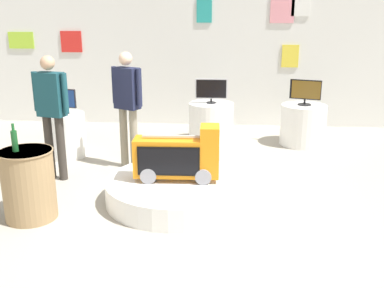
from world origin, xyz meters
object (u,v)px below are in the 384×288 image
Objects in this scene: shopper_browsing_rear at (52,108)px; side_table_round at (29,184)px; display_pedestal_center_rear at (65,135)px; display_pedestal_right_rear at (211,123)px; bottle_on_side_table at (14,140)px; tv_on_right_rear at (211,90)px; main_display_pedestal at (177,190)px; display_pedestal_left_rear at (303,125)px; novelty_firetruck_tv at (178,158)px; tv_on_center_rear at (62,100)px; tv_on_left_rear at (305,91)px; shopper_browsing_near_truck at (127,101)px.

side_table_round is at bearing -82.68° from shopper_browsing_rear.
display_pedestal_center_rear is 2.63m from display_pedestal_right_rear.
bottle_on_side_table reaches higher than display_pedestal_center_rear.
tv_on_right_rear reaches higher than side_table_round.
display_pedestal_left_rear is (2.03, 2.70, 0.22)m from main_display_pedestal.
display_pedestal_right_rear is (0.34, 2.75, 0.22)m from main_display_pedestal.
display_pedestal_center_rear is at bearing 102.81° from shopper_browsing_rear.
novelty_firetruck_tv reaches higher than main_display_pedestal.
shopper_browsing_rear is at bearing -136.14° from tv_on_right_rear.
display_pedestal_left_rear is at bearing 27.98° from shopper_browsing_rear.
tv_on_right_rear is (0.34, 2.74, 0.84)m from main_display_pedestal.
tv_on_center_rear reaches higher than display_pedestal_center_rear.
tv_on_left_rear is at bearing 42.03° from side_table_round.
display_pedestal_right_rear is (-1.69, 0.05, -0.62)m from tv_on_left_rear.
shopper_browsing_near_truck is at bearing 125.62° from main_display_pedestal.
side_table_round reaches higher than display_pedestal_center_rear.
bottle_on_side_table reaches higher than side_table_round.
tv_on_center_rear is at bearing -166.31° from tv_on_left_rear.
bottle_on_side_table is at bearing -114.95° from shopper_browsing_near_truck.
tv_on_right_rear is (-0.00, -0.00, 0.62)m from display_pedestal_right_rear.
shopper_browsing_rear reaches higher than bottle_on_side_table.
shopper_browsing_rear is (0.24, -1.05, 0.69)m from display_pedestal_center_rear.
tv_on_center_rear is at bearing 158.53° from shopper_browsing_near_truck.
bottle_on_side_table is 0.18× the size of shopper_browsing_near_truck.
tv_on_left_rear is 0.65× the size of display_pedestal_right_rear.
side_table_round is at bearing -120.75° from display_pedestal_right_rear.
bottle_on_side_table is 2.09m from shopper_browsing_near_truck.
shopper_browsing_near_truck is at bearing 31.30° from shopper_browsing_rear.
display_pedestal_right_rear is 1.40× the size of tv_on_right_rear.
tv_on_right_rear is at bearing -90.28° from display_pedestal_right_rear.
novelty_firetruck_tv is 2.80m from tv_on_right_rear.
main_display_pedestal is 5.68× the size of bottle_on_side_table.
side_table_round is 0.47× the size of shopper_browsing_rear.
novelty_firetruck_tv reaches higher than side_table_round.
tv_on_center_rear is at bearing -156.54° from display_pedestal_right_rear.
shopper_browsing_rear is at bearing 97.32° from side_table_round.
shopper_browsing_near_truck is (-0.88, 1.23, 0.91)m from main_display_pedestal.
display_pedestal_right_rear is at bearing 83.37° from novelty_firetruck_tv.
display_pedestal_right_rear is at bearing 82.92° from main_display_pedestal.
tv_on_center_rear is 2.63m from tv_on_right_rear.
tv_on_left_rear reaches higher than display_pedestal_center_rear.
bottle_on_side_table is at bearing -86.88° from shopper_browsing_rear.
shopper_browsing_near_truck is at bearing -153.23° from tv_on_left_rear.
shopper_browsing_near_truck is (-2.91, -1.47, 0.07)m from tv_on_left_rear.
novelty_firetruck_tv is at bearing -39.21° from display_pedestal_center_rear.
shopper_browsing_rear is (-3.86, -2.05, 0.07)m from tv_on_left_rear.
shopper_browsing_rear is at bearing -152.08° from tv_on_left_rear.
display_pedestal_right_rear is 0.99× the size of side_table_round.
bottle_on_side_table is at bearing -162.43° from side_table_round.
shopper_browsing_near_truck is (0.79, 1.87, 0.63)m from side_table_round.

